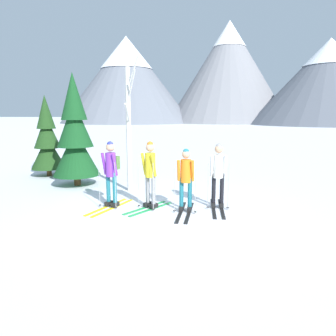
{
  "coord_description": "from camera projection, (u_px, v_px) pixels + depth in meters",
  "views": [
    {
      "loc": [
        1.2,
        -8.0,
        2.56
      ],
      "look_at": [
        0.07,
        0.49,
        1.05
      ],
      "focal_mm": 33.24,
      "sensor_mm": 36.0,
      "label": 1
    }
  ],
  "objects": [
    {
      "name": "pine_tree_near",
      "position": [
        75.0,
        135.0,
        10.88
      ],
      "size": [
        1.63,
        1.63,
        3.95
      ],
      "color": "#51381E",
      "rests_on": "ground"
    },
    {
      "name": "skier_in_white",
      "position": [
        218.0,
        172.0,
        8.4
      ],
      "size": [
        0.61,
        1.8,
        1.77
      ],
      "color": "black",
      "rests_on": "ground"
    },
    {
      "name": "ground_plane",
      "position": [
        163.0,
        209.0,
        8.41
      ],
      "size": [
        400.0,
        400.0,
        0.0
      ],
      "primitive_type": "plane",
      "color": "white"
    },
    {
      "name": "skier_in_yellow",
      "position": [
        150.0,
        171.0,
        8.34
      ],
      "size": [
        1.13,
        1.52,
        1.83
      ],
      "color": "green",
      "rests_on": "ground"
    },
    {
      "name": "skier_in_orange",
      "position": [
        186.0,
        177.0,
        8.08
      ],
      "size": [
        0.61,
        1.77,
        1.67
      ],
      "color": "black",
      "rests_on": "ground"
    },
    {
      "name": "pine_tree_mid",
      "position": [
        47.0,
        139.0,
        12.67
      ],
      "size": [
        1.36,
        1.36,
        3.29
      ],
      "color": "#51381E",
      "rests_on": "ground"
    },
    {
      "name": "skier_in_purple",
      "position": [
        111.0,
        170.0,
        8.46
      ],
      "size": [
        0.9,
        1.8,
        1.82
      ],
      "color": "yellow",
      "rests_on": "ground"
    },
    {
      "name": "mountain_ridge_distant",
      "position": [
        213.0,
        77.0,
        80.74
      ],
      "size": [
        84.1,
        47.22,
        27.1
      ],
      "color": "slate",
      "rests_on": "ground"
    },
    {
      "name": "birch_tree_tall",
      "position": [
        129.0,
        127.0,
        10.03
      ],
      "size": [
        0.57,
        1.02,
        4.28
      ],
      "color": "silver",
      "rests_on": "ground"
    }
  ]
}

